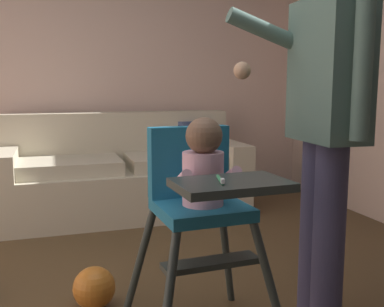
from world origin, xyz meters
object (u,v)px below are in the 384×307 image
(couch, at_px, (123,175))
(high_chair, at_px, (201,189))
(toy_ball_second, at_px, (94,288))
(adult_standing, at_px, (325,123))

(couch, bearing_deg, high_chair, 0.05)
(high_chair, bearing_deg, toy_ball_second, -138.11)
(adult_standing, bearing_deg, couch, -71.32)
(high_chair, relative_size, toy_ball_second, 4.65)
(high_chair, relative_size, adult_standing, 0.59)
(couch, bearing_deg, adult_standing, 14.80)
(adult_standing, height_order, toy_ball_second, adult_standing)
(couch, xyz_separation_m, high_chair, (0.00, -2.09, 0.34))
(couch, distance_m, high_chair, 2.11)
(high_chair, xyz_separation_m, adult_standing, (0.56, -0.04, 0.26))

